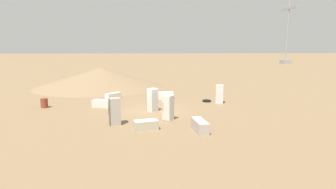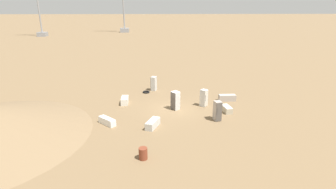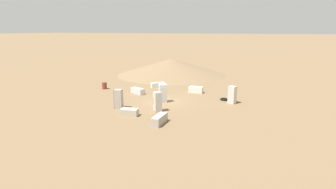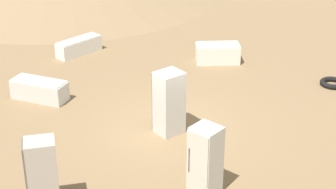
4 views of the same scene
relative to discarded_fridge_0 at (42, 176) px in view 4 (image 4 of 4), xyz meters
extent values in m
plane|color=brown|center=(3.87, -3.01, -0.92)|extent=(1000.00, 1000.00, 0.00)
cube|color=#A89E93|center=(0.00, -0.02, 0.00)|extent=(0.72, 0.78, 1.84)
cube|color=#56514C|center=(-0.07, 0.33, 0.00)|extent=(0.57, 0.15, 1.77)
cylinder|color=#2D2D2D|center=(0.13, 0.40, 0.09)|extent=(0.02, 0.02, 0.64)
cube|color=silver|center=(5.94, 1.14, -0.61)|extent=(1.37, 1.97, 0.63)
cube|color=beige|center=(5.94, 1.14, -0.27)|extent=(1.32, 1.89, 0.04)
cube|color=white|center=(10.00, 0.32, -0.63)|extent=(1.73, 1.73, 0.58)
cube|color=silver|center=(10.00, 0.32, -0.32)|extent=(1.66, 1.66, 0.04)
cube|color=silver|center=(8.95, -5.02, -0.58)|extent=(0.76, 1.64, 0.69)
cube|color=silver|center=(8.95, -5.02, -0.21)|extent=(0.73, 1.58, 0.04)
cube|color=silver|center=(0.55, -3.76, -0.02)|extent=(0.88, 0.88, 1.80)
cube|color=beige|center=(0.32, -3.54, -0.02)|extent=(0.45, 0.48, 1.73)
cylinder|color=#2D2D2D|center=(0.45, -3.36, 0.07)|extent=(0.02, 0.02, 0.63)
cube|color=silver|center=(3.60, -3.00, 0.02)|extent=(0.95, 0.97, 1.88)
cube|color=#56514C|center=(3.87, -2.80, 0.02)|extent=(0.45, 0.59, 1.81)
cylinder|color=#2D2D2D|center=(4.05, -2.99, 0.12)|extent=(0.02, 0.02, 0.66)
torus|color=black|center=(6.70, -8.75, -0.83)|extent=(0.86, 0.86, 0.18)
camera|label=1|loc=(-17.49, -0.43, 4.02)|focal=28.00mm
camera|label=2|loc=(5.85, 21.97, 8.90)|focal=28.00mm
camera|label=3|loc=(-20.36, -13.01, 6.32)|focal=28.00mm
camera|label=4|loc=(-10.73, -2.50, 7.10)|focal=60.00mm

